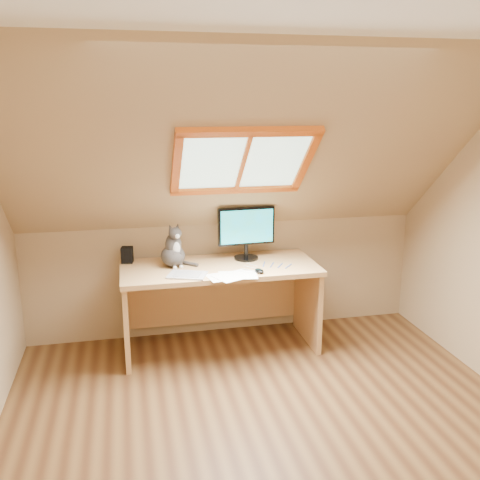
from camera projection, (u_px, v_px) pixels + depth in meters
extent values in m
plane|color=brown|center=(279.00, 443.00, 3.30)|extent=(3.50, 3.50, 0.00)
cube|color=tan|center=(226.00, 277.00, 4.83)|extent=(3.50, 0.02, 1.00)
cube|color=silver|center=(351.00, 3.00, 1.96)|extent=(3.50, 1.95, 0.02)
cube|color=tan|center=(245.00, 152.00, 3.79)|extent=(3.50, 1.56, 1.41)
cube|color=#B2E0CC|center=(242.00, 160.00, 3.88)|extent=(0.90, 0.53, 0.48)
cube|color=#D45A14|center=(242.00, 160.00, 3.88)|extent=(1.02, 0.64, 0.59)
cube|color=tan|center=(220.00, 268.00, 4.40)|extent=(1.61, 0.70, 0.04)
cube|color=tan|center=(126.00, 317.00, 4.33)|extent=(0.04, 0.63, 0.69)
cube|color=tan|center=(308.00, 302.00, 4.65)|extent=(0.04, 0.63, 0.69)
cube|color=tan|center=(214.00, 296.00, 4.80)|extent=(1.51, 0.03, 0.49)
cylinder|color=black|center=(246.00, 258.00, 4.58)|extent=(0.21, 0.21, 0.02)
cylinder|color=black|center=(246.00, 251.00, 4.56)|extent=(0.03, 0.03, 0.11)
cube|color=black|center=(246.00, 226.00, 4.50)|extent=(0.49, 0.06, 0.32)
cube|color=#0F94E1|center=(247.00, 227.00, 4.48)|extent=(0.45, 0.03, 0.28)
ellipsoid|color=#413C39|center=(173.00, 256.00, 4.37)|extent=(0.26, 0.29, 0.17)
ellipsoid|color=#413C39|center=(173.00, 244.00, 4.33)|extent=(0.17, 0.17, 0.18)
ellipsoid|color=silver|center=(176.00, 248.00, 4.29)|extent=(0.07, 0.05, 0.11)
ellipsoid|color=#413C39|center=(175.00, 233.00, 4.27)|extent=(0.13, 0.12, 0.10)
sphere|color=silver|center=(177.00, 236.00, 4.24)|extent=(0.04, 0.04, 0.04)
cone|color=#413C39|center=(170.00, 227.00, 4.26)|extent=(0.06, 0.05, 0.06)
cone|color=#413C39|center=(178.00, 226.00, 4.29)|extent=(0.06, 0.06, 0.06)
cube|color=black|center=(127.00, 255.00, 4.46)|extent=(0.11, 0.11, 0.13)
cube|color=#B2B2B7|center=(187.00, 275.00, 4.14)|extent=(0.34, 0.30, 0.01)
ellipsoid|color=black|center=(259.00, 271.00, 4.21)|extent=(0.09, 0.12, 0.03)
cube|color=white|center=(225.00, 275.00, 4.15)|extent=(0.33, 0.27, 0.00)
cube|color=white|center=(225.00, 275.00, 4.15)|extent=(0.32, 0.24, 0.00)
cube|color=white|center=(225.00, 275.00, 4.15)|extent=(0.35, 0.30, 0.00)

